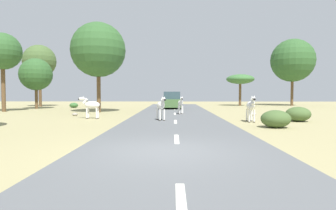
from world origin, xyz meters
name	(u,v)px	position (x,y,z in m)	size (l,w,h in m)	color
ground_plane	(163,152)	(0.00, 0.00, 0.00)	(90.00, 90.00, 0.00)	#998E60
road	(177,151)	(0.41, 0.00, 0.03)	(6.00, 64.00, 0.05)	#56595B
lane_markings	(178,158)	(0.41, -1.00, 0.05)	(0.16, 56.00, 0.01)	silver
zebra_0	(181,103)	(0.85, 13.73, 0.86)	(0.48, 1.45, 1.36)	silver
zebra_1	(251,106)	(4.78, 8.38, 0.92)	(0.48, 1.64, 1.55)	silver
zebra_2	(91,105)	(-5.08, 10.28, 0.88)	(1.56, 0.53, 1.47)	silver
zebra_3	(161,106)	(-0.45, 8.76, 0.91)	(0.72, 1.48, 1.44)	silver
car_0	(174,99)	(0.37, 29.96, 0.85)	(2.13, 4.40, 1.74)	#1E479E
car_1	(172,101)	(0.11, 21.38, 0.85)	(2.12, 4.39, 1.74)	#476B38
tree_0	(293,61)	(15.52, 28.66, 5.78)	(5.45, 5.45, 8.51)	brown
tree_1	(240,79)	(8.81, 28.36, 3.36)	(3.51, 3.51, 4.01)	brown
tree_4	(40,61)	(-15.81, 25.93, 5.45)	(3.86, 3.86, 7.41)	brown
tree_5	(2,52)	(-14.79, 16.82, 5.29)	(3.22, 3.22, 6.95)	brown
tree_6	(98,50)	(-6.12, 16.16, 5.33)	(4.64, 4.64, 7.66)	brown
tree_7	(36,74)	(-14.04, 21.32, 3.58)	(3.33, 3.33, 5.26)	brown
bush_0	(298,114)	(7.65, 8.74, 0.43)	(1.45, 1.30, 0.87)	#425B2D
bush_1	(276,119)	(5.27, 5.76, 0.43)	(1.43, 1.29, 0.86)	#425B2D
bush_4	(74,105)	(-10.81, 23.28, 0.28)	(0.94, 0.84, 0.56)	#386633
rock_0	(75,114)	(-6.91, 12.46, 0.11)	(0.40, 0.34, 0.22)	gray
rock_1	(253,114)	(6.09, 12.56, 0.14)	(0.42, 0.42, 0.29)	#A89E8C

